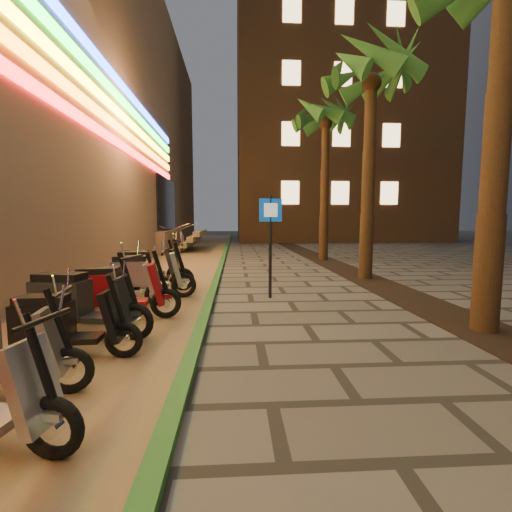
{
  "coord_description": "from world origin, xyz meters",
  "views": [
    {
      "loc": [
        -0.34,
        -3.06,
        1.73
      ],
      "look_at": [
        -0.02,
        2.19,
        1.2
      ],
      "focal_mm": 24.0,
      "sensor_mm": 36.0,
      "label": 1
    }
  ],
  "objects": [
    {
      "name": "pedestrian_sign",
      "position": [
        0.45,
        4.57,
        1.5
      ],
      "size": [
        0.51,
        0.1,
        2.31
      ],
      "rotation": [
        0.0,
        0.0,
        0.09
      ],
      "color": "black",
      "rests_on": "ground"
    },
    {
      "name": "scooter_6",
      "position": [
        -2.49,
        1.21,
        0.47
      ],
      "size": [
        1.52,
        0.53,
        1.08
      ],
      "rotation": [
        0.0,
        0.0,
        0.03
      ],
      "color": "black",
      "rests_on": "ground"
    },
    {
      "name": "ground",
      "position": [
        0.0,
        0.0,
        0.0
      ],
      "size": [
        120.0,
        120.0,
        0.0
      ],
      "primitive_type": "plane",
      "color": "#474442",
      "rests_on": "ground"
    },
    {
      "name": "scooter_10",
      "position": [
        -2.37,
        4.55,
        0.56
      ],
      "size": [
        1.83,
        0.79,
        1.28
      ],
      "rotation": [
        0.0,
        0.0,
        0.18
      ],
      "color": "black",
      "rests_on": "ground"
    },
    {
      "name": "scooter_9",
      "position": [
        -2.68,
        3.81,
        0.47
      ],
      "size": [
        1.55,
        0.68,
        1.09
      ],
      "rotation": [
        0.0,
        0.0,
        0.18
      ],
      "color": "black",
      "rests_on": "ground"
    },
    {
      "name": "palm_d",
      "position": [
        3.6,
        12.0,
        5.94
      ],
      "size": [
        2.97,
        3.02,
        7.16
      ],
      "color": "#472D19",
      "rests_on": "ground"
    },
    {
      "name": "scooter_7",
      "position": [
        -2.65,
        2.03,
        0.55
      ],
      "size": [
        1.81,
        0.76,
        1.27
      ],
      "rotation": [
        0.0,
        0.0,
        -0.17
      ],
      "color": "black",
      "rests_on": "ground"
    },
    {
      "name": "green_curb",
      "position": [
        -0.9,
        10.0,
        0.05
      ],
      "size": [
        0.18,
        60.0,
        0.1
      ],
      "primitive_type": "cube",
      "color": "#286B29",
      "rests_on": "ground"
    },
    {
      "name": "scooter_8",
      "position": [
        -2.41,
        2.9,
        0.54
      ],
      "size": [
        1.76,
        0.72,
        1.23
      ],
      "rotation": [
        0.0,
        0.0,
        0.15
      ],
      "color": "black",
      "rests_on": "ground"
    },
    {
      "name": "scooter_12",
      "position": [
        -2.81,
        6.37,
        0.54
      ],
      "size": [
        1.76,
        0.62,
        1.24
      ],
      "rotation": [
        0.0,
        0.0,
        0.01
      ],
      "color": "black",
      "rests_on": "ground"
    },
    {
      "name": "parking_strip",
      "position": [
        -2.6,
        10.0,
        0.01
      ],
      "size": [
        3.4,
        60.0,
        0.01
      ],
      "primitive_type": "cube",
      "color": "#8C7251",
      "rests_on": "ground"
    },
    {
      "name": "palm_c",
      "position": [
        3.6,
        7.0,
        5.73
      ],
      "size": [
        2.97,
        3.02,
        6.91
      ],
      "color": "#472D19",
      "rests_on": "ground"
    },
    {
      "name": "scooter_11",
      "position": [
        -2.54,
        5.43,
        0.57
      ],
      "size": [
        1.86,
        0.7,
        1.3
      ],
      "rotation": [
        0.0,
        0.0,
        0.11
      ],
      "color": "black",
      "rests_on": "ground"
    },
    {
      "name": "apartment_block",
      "position": [
        9.0,
        32.0,
        12.5
      ],
      "size": [
        18.0,
        16.06,
        25.0
      ],
      "color": "brown",
      "rests_on": "ground"
    },
    {
      "name": "planting_strip",
      "position": [
        3.6,
        5.0,
        0.01
      ],
      "size": [
        1.2,
        40.0,
        0.02
      ],
      "primitive_type": "cube",
      "color": "black",
      "rests_on": "ground"
    }
  ]
}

